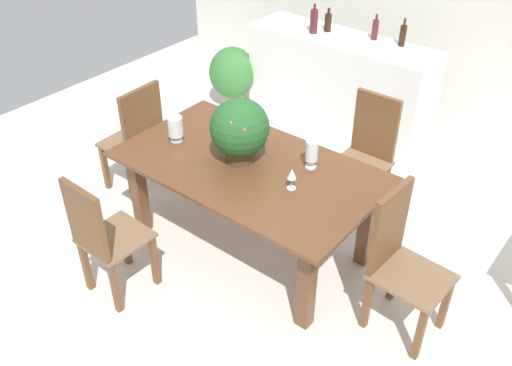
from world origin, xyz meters
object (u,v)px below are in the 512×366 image
kitchen_counter (339,83)px  wine_glass (292,175)px  crystal_vase_center_near (175,127)px  wine_bottle_green (375,29)px  chair_far_right (368,150)px  chair_head_end (137,134)px  wine_bottle_clear (403,35)px  dining_table (249,179)px  chair_foot_end (399,257)px  crystal_vase_left (312,152)px  potted_plant_floor (232,75)px  wine_bottle_dark (314,21)px  chair_near_left (102,236)px  wine_bottle_amber (328,22)px  flower_centerpiece (240,129)px

kitchen_counter → wine_glass: bearing=-66.8°
crystal_vase_center_near → wine_bottle_green: bearing=80.3°
chair_far_right → crystal_vase_center_near: (-1.08, -1.10, 0.32)m
chair_head_end → wine_bottle_clear: size_ratio=3.83×
dining_table → chair_foot_end: (1.22, 0.01, -0.07)m
crystal_vase_left → potted_plant_floor: size_ratio=0.33×
wine_bottle_dark → chair_near_left: bearing=-82.9°
kitchen_counter → wine_bottle_amber: bearing=165.3°
dining_table → chair_far_right: chair_far_right is taller
crystal_vase_center_near → wine_bottle_green: size_ratio=0.81×
flower_centerpiece → wine_glass: 0.52m
flower_centerpiece → wine_bottle_clear: flower_centerpiece is taller
chair_foot_end → kitchen_counter: 2.72m
flower_centerpiece → crystal_vase_left: (0.45, 0.25, -0.13)m
dining_table → chair_near_left: (-0.43, -1.01, -0.10)m
wine_bottle_amber → wine_bottle_green: size_ratio=0.94×
chair_head_end → flower_centerpiece: (1.15, 0.00, 0.46)m
chair_head_end → wine_bottle_dark: wine_bottle_dark is taller
flower_centerpiece → kitchen_counter: (-0.43, 2.09, -0.53)m
chair_far_right → crystal_vase_left: bearing=-94.1°
chair_far_right → potted_plant_floor: (-2.11, 0.75, -0.20)m
chair_far_right → wine_bottle_amber: 1.70m
dining_table → wine_bottle_amber: wine_bottle_amber is taller
wine_bottle_green → wine_glass: bearing=-74.0°
wine_bottle_green → potted_plant_floor: 1.67m
wine_bottle_clear → dining_table: bearing=-90.9°
chair_foot_end → kitchen_counter: bearing=43.3°
dining_table → crystal_vase_center_near: size_ratio=9.43×
wine_glass → wine_bottle_clear: bearing=99.2°
chair_far_right → wine_bottle_green: bearing=119.1°
crystal_vase_center_near → kitchen_counter: size_ratio=0.10×
kitchen_counter → chair_far_right: bearing=-49.1°
chair_head_end → chair_foot_end: size_ratio=0.97×
chair_far_right → wine_bottle_clear: 1.41m
chair_near_left → crystal_vase_center_near: bearing=-75.5°
chair_near_left → kitchen_counter: bearing=-87.0°
crystal_vase_center_near → wine_bottle_green: (0.40, 2.33, 0.19)m
wine_bottle_amber → flower_centerpiece: bearing=-73.3°
wine_bottle_amber → chair_far_right: bearing=-44.6°
dining_table → kitchen_counter: size_ratio=0.98×
flower_centerpiece → wine_bottle_amber: (-0.64, 2.15, 0.04)m
chair_far_right → crystal_vase_center_near: 1.57m
chair_near_left → crystal_vase_left: 1.54m
chair_far_right → wine_bottle_dark: wine_bottle_dark is taller
potted_plant_floor → wine_bottle_amber: bearing=22.4°
wine_bottle_amber → wine_bottle_green: wine_bottle_green is taller
flower_centerpiece → kitchen_counter: bearing=101.5°
wine_glass → kitchen_counter: (-0.92, 2.14, -0.39)m
chair_head_end → wine_glass: size_ratio=6.38×
dining_table → chair_head_end: chair_head_end is taller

